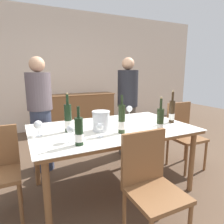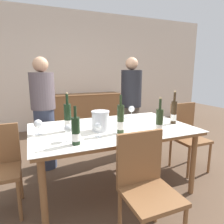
# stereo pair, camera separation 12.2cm
# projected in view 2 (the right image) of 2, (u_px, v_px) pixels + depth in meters

# --- Properties ---
(ground_plane) EXTENTS (12.00, 12.00, 0.00)m
(ground_plane) POSITION_uv_depth(u_px,v_px,m) (112.00, 187.00, 2.44)
(ground_plane) COLOR brown
(back_wall) EXTENTS (8.00, 0.10, 2.80)m
(back_wall) POSITION_uv_depth(u_px,v_px,m) (65.00, 71.00, 4.83)
(back_wall) COLOR beige
(back_wall) RESTS_ON ground_plane
(sideboard_cabinet) EXTENTS (1.64, 0.46, 0.85)m
(sideboard_cabinet) POSITION_uv_depth(u_px,v_px,m) (87.00, 111.00, 4.93)
(sideboard_cabinet) COLOR brown
(sideboard_cabinet) RESTS_ON ground_plane
(dining_table) EXTENTS (1.80, 1.10, 0.76)m
(dining_table) POSITION_uv_depth(u_px,v_px,m) (112.00, 133.00, 2.30)
(dining_table) COLOR brown
(dining_table) RESTS_ON ground_plane
(ice_bucket) EXTENTS (0.19, 0.19, 0.22)m
(ice_bucket) POSITION_uv_depth(u_px,v_px,m) (100.00, 120.00, 2.15)
(ice_bucket) COLOR silver
(ice_bucket) RESTS_ON dining_table
(wine_bottle_0) EXTENTS (0.07, 0.07, 0.38)m
(wine_bottle_0) POSITION_uv_depth(u_px,v_px,m) (159.00, 123.00, 2.00)
(wine_bottle_0) COLOR #28381E
(wine_bottle_0) RESTS_ON dining_table
(wine_bottle_1) EXTENTS (0.07, 0.07, 0.34)m
(wine_bottle_1) POSITION_uv_depth(u_px,v_px,m) (76.00, 132.00, 1.74)
(wine_bottle_1) COLOR black
(wine_bottle_1) RESTS_ON dining_table
(wine_bottle_2) EXTENTS (0.08, 0.08, 0.42)m
(wine_bottle_2) POSITION_uv_depth(u_px,v_px,m) (68.00, 118.00, 2.12)
(wine_bottle_2) COLOR black
(wine_bottle_2) RESTS_ON dining_table
(wine_bottle_3) EXTENTS (0.07, 0.07, 0.40)m
(wine_bottle_3) POSITION_uv_depth(u_px,v_px,m) (174.00, 113.00, 2.44)
(wine_bottle_3) COLOR #332314
(wine_bottle_3) RESTS_ON dining_table
(wine_bottle_4) EXTENTS (0.07, 0.07, 0.40)m
(wine_bottle_4) POSITION_uv_depth(u_px,v_px,m) (121.00, 120.00, 2.06)
(wine_bottle_4) COLOR #28381E
(wine_bottle_4) RESTS_ON dining_table
(wine_glass_0) EXTENTS (0.08, 0.08, 0.16)m
(wine_glass_0) POSITION_uv_depth(u_px,v_px,m) (69.00, 129.00, 1.83)
(wine_glass_0) COLOR white
(wine_glass_0) RESTS_ON dining_table
(wine_glass_1) EXTENTS (0.09, 0.09, 0.16)m
(wine_glass_1) POSITION_uv_depth(u_px,v_px,m) (38.00, 124.00, 2.02)
(wine_glass_1) COLOR white
(wine_glass_1) RESTS_ON dining_table
(wine_glass_2) EXTENTS (0.07, 0.07, 0.14)m
(wine_glass_2) POSITION_uv_depth(u_px,v_px,m) (98.00, 127.00, 1.94)
(wine_glass_2) COLOR white
(wine_glass_2) RESTS_ON dining_table
(wine_glass_3) EXTENTS (0.09, 0.09, 0.16)m
(wine_glass_3) POSITION_uv_depth(u_px,v_px,m) (131.00, 109.00, 2.79)
(wine_glass_3) COLOR white
(wine_glass_3) RESTS_ON dining_table
(chair_right_end) EXTENTS (0.42, 0.42, 0.94)m
(chair_right_end) POSITION_uv_depth(u_px,v_px,m) (186.00, 132.00, 2.87)
(chair_right_end) COLOR brown
(chair_right_end) RESTS_ON ground_plane
(chair_near_front) EXTENTS (0.42, 0.42, 0.90)m
(chair_near_front) POSITION_uv_depth(u_px,v_px,m) (146.00, 181.00, 1.63)
(chair_near_front) COLOR brown
(chair_near_front) RESTS_ON ground_plane
(person_host) EXTENTS (0.33, 0.33, 1.58)m
(person_host) POSITION_uv_depth(u_px,v_px,m) (44.00, 115.00, 2.81)
(person_host) COLOR #383F56
(person_host) RESTS_ON ground_plane
(person_guest_left) EXTENTS (0.33, 0.33, 1.61)m
(person_guest_left) POSITION_uv_depth(u_px,v_px,m) (131.00, 108.00, 3.28)
(person_guest_left) COLOR #51473D
(person_guest_left) RESTS_ON ground_plane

